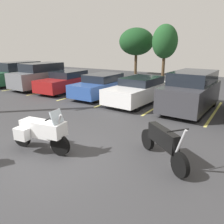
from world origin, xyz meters
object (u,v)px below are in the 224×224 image
car_red (67,81)px  motorcycle_third (163,143)px  motorcycle_touring (41,131)px  car_grey (41,76)px  car_white (139,90)px  car_green (18,74)px  car_blue (103,85)px  car_charcoal (191,91)px

car_red → motorcycle_third: bearing=-32.9°
motorcycle_touring → car_grey: bearing=139.5°
motorcycle_third → car_white: bearing=121.2°
motorcycle_touring → car_green: bearing=147.4°
motorcycle_third → car_blue: bearing=135.7°
motorcycle_third → car_charcoal: car_charcoal is taller
car_green → car_charcoal: size_ratio=1.07×
motorcycle_touring → car_red: size_ratio=0.47×
car_white → car_grey: bearing=180.0°
car_green → car_red: 5.55m
car_red → motorcycle_touring: bearing=-50.9°
motorcycle_touring → car_grey: car_grey is taller
motorcycle_third → car_white: 6.86m
car_white → car_charcoal: 2.89m
motorcycle_touring → car_blue: size_ratio=0.46×
car_red → car_white: bearing=-1.7°
car_white → car_blue: bearing=175.3°
motorcycle_touring → car_red: (-6.00, 7.39, 0.06)m
motorcycle_touring → motorcycle_third: size_ratio=1.14×
car_green → car_grey: car_grey is taller
car_green → car_grey: size_ratio=1.05×
car_grey → car_blue: 5.54m
car_grey → car_red: size_ratio=0.99×
motorcycle_third → car_charcoal: 5.82m
motorcycle_third → car_green: bearing=157.9°
car_grey → car_blue: bearing=2.3°
car_grey → car_blue: size_ratio=0.97×
car_blue → car_red: bearing=-179.0°
car_green → car_blue: car_green is taller
motorcycle_third → car_grey: 13.17m
motorcycle_touring → car_blue: car_blue is taller
car_white → car_charcoal: car_charcoal is taller
car_grey → car_white: bearing=-0.0°
car_green → motorcycle_touring: bearing=-32.6°
car_grey → car_red: 2.48m
car_red → car_grey: bearing=-176.0°
car_green → motorcycle_third: bearing=-22.1°
motorcycle_touring → car_blue: bearing=111.5°
car_green → car_charcoal: 14.20m
car_white → car_charcoal: bearing=-2.0°
motorcycle_third → car_white: (-3.55, 5.87, 0.14)m
car_blue → car_white: (2.70, -0.22, 0.01)m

